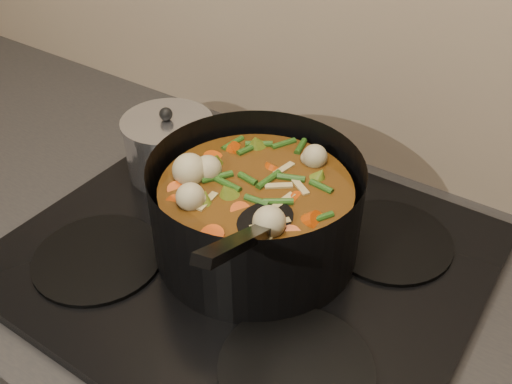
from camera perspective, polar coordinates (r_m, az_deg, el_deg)
The scene contains 3 objects.
stovetop at distance 0.82m, azimuth -0.98°, elevation -6.28°, with size 0.62×0.54×0.03m.
stockpot at distance 0.77m, azimuth 0.01°, elevation -1.94°, with size 0.29×0.37×0.21m.
saucepan at distance 0.94m, azimuth -8.66°, elevation 4.57°, with size 0.15×0.15×0.12m.
Camera 1 is at (0.34, 1.45, 1.49)m, focal length 40.00 mm.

